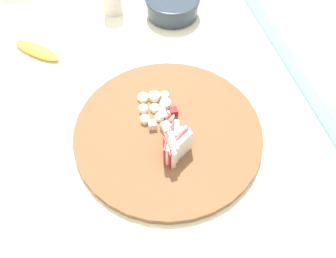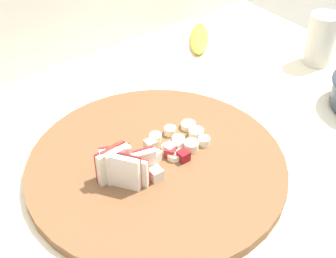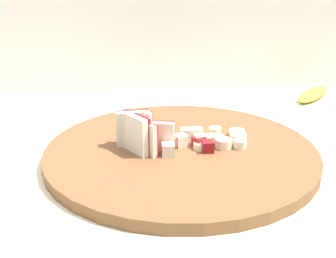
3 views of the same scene
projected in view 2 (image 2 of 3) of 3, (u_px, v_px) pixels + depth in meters
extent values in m
cube|color=silver|center=(72.00, 115.00, 1.26)|extent=(2.40, 0.04, 1.50)
cylinder|color=brown|center=(156.00, 166.00, 0.85)|extent=(0.46, 0.46, 0.02)
cube|color=maroon|center=(127.00, 169.00, 0.78)|extent=(0.03, 0.05, 0.06)
cube|color=white|center=(125.00, 172.00, 0.77)|extent=(0.04, 0.05, 0.06)
cube|color=#B22D23|center=(137.00, 170.00, 0.79)|extent=(0.03, 0.04, 0.05)
cube|color=#EFE5CC|center=(136.00, 172.00, 0.78)|extent=(0.03, 0.04, 0.05)
cube|color=#A32323|center=(115.00, 160.00, 0.80)|extent=(0.05, 0.03, 0.06)
cube|color=white|center=(116.00, 163.00, 0.79)|extent=(0.05, 0.03, 0.06)
cube|color=#A32323|center=(142.00, 161.00, 0.81)|extent=(0.04, 0.02, 0.05)
cube|color=#EFE5CC|center=(144.00, 163.00, 0.80)|extent=(0.04, 0.02, 0.05)
cube|color=maroon|center=(108.00, 163.00, 0.79)|extent=(0.05, 0.01, 0.06)
cube|color=beige|center=(110.00, 165.00, 0.79)|extent=(0.05, 0.02, 0.06)
cube|color=#B22D23|center=(114.00, 161.00, 0.79)|extent=(0.05, 0.01, 0.06)
cube|color=#EFE5CC|center=(116.00, 163.00, 0.79)|extent=(0.05, 0.01, 0.06)
cube|color=#EFE5CC|center=(151.00, 159.00, 0.83)|extent=(0.02, 0.02, 0.02)
cube|color=beige|center=(156.00, 174.00, 0.80)|extent=(0.02, 0.02, 0.02)
cube|color=#EFE5CC|center=(179.00, 145.00, 0.86)|extent=(0.02, 0.02, 0.02)
cube|color=beige|center=(150.00, 145.00, 0.86)|extent=(0.02, 0.02, 0.02)
cube|color=#EFE5CC|center=(168.00, 148.00, 0.86)|extent=(0.02, 0.02, 0.02)
cube|color=maroon|center=(183.00, 156.00, 0.84)|extent=(0.02, 0.02, 0.02)
cube|color=#A32323|center=(170.00, 152.00, 0.85)|extent=(0.02, 0.02, 0.02)
cube|color=beige|center=(153.00, 155.00, 0.84)|extent=(0.03, 0.03, 0.02)
cylinder|color=#F4EAC6|center=(175.00, 155.00, 0.85)|extent=(0.03, 0.03, 0.01)
cylinder|color=beige|center=(191.00, 146.00, 0.86)|extent=(0.03, 0.03, 0.02)
cylinder|color=#F4EAC6|center=(204.00, 141.00, 0.87)|extent=(0.02, 0.02, 0.01)
cylinder|color=white|center=(168.00, 148.00, 0.86)|extent=(0.02, 0.02, 0.01)
cylinder|color=#F4EAC6|center=(179.00, 140.00, 0.88)|extent=(0.02, 0.02, 0.01)
cylinder|color=white|center=(196.00, 133.00, 0.89)|extent=(0.03, 0.03, 0.01)
cylinder|color=beige|center=(155.00, 137.00, 0.88)|extent=(0.02, 0.02, 0.01)
cylinder|color=#F4EAC6|center=(170.00, 131.00, 0.90)|extent=(0.02, 0.02, 0.01)
cylinder|color=#F4EAC6|center=(188.00, 125.00, 0.91)|extent=(0.03, 0.03, 0.01)
ellipsoid|color=gold|center=(199.00, 38.00, 1.22)|extent=(0.14, 0.15, 0.02)
cylinder|color=beige|center=(321.00, 39.00, 1.11)|extent=(0.07, 0.07, 0.12)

